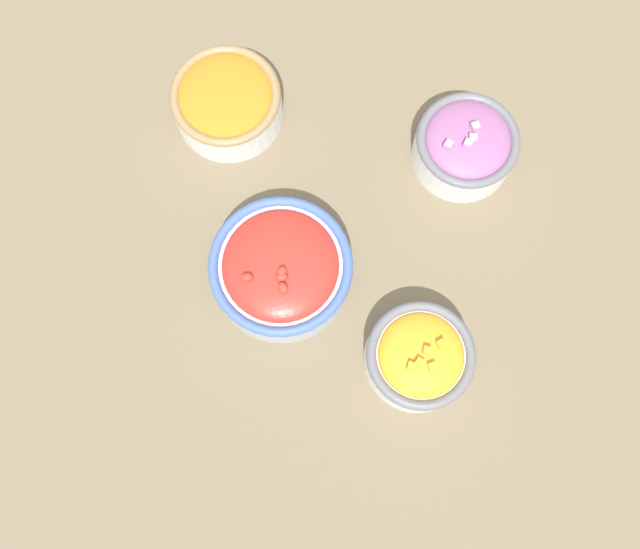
{
  "coord_description": "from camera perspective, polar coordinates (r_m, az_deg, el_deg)",
  "views": [
    {
      "loc": [
        0.2,
        0.03,
        0.86
      ],
      "look_at": [
        0.0,
        0.0,
        0.03
      ],
      "focal_mm": 40.0,
      "sensor_mm": 36.0,
      "label": 1
    }
  ],
  "objects": [
    {
      "name": "bowl_cherry_tomatoes",
      "position": [
        0.85,
        -3.1,
        0.67
      ],
      "size": [
        0.17,
        0.17,
        0.07
      ],
      "color": "#B2C1CC",
      "rests_on": "ground_plane"
    },
    {
      "name": "bowl_carrots",
      "position": [
        0.93,
        -7.46,
        13.57
      ],
      "size": [
        0.14,
        0.14,
        0.06
      ],
      "color": "white",
      "rests_on": "ground_plane"
    },
    {
      "name": "bowl_red_onion",
      "position": [
        0.92,
        11.58,
        10.09
      ],
      "size": [
        0.13,
        0.13,
        0.07
      ],
      "color": "white",
      "rests_on": "ground_plane"
    },
    {
      "name": "bowl_squash",
      "position": [
        0.84,
        7.95,
        -6.52
      ],
      "size": [
        0.13,
        0.13,
        0.07
      ],
      "color": "white",
      "rests_on": "ground_plane"
    },
    {
      "name": "ground_plane",
      "position": [
        0.88,
        0.0,
        -0.46
      ],
      "size": [
        3.0,
        3.0,
        0.0
      ],
      "primitive_type": "plane",
      "color": "#75664C"
    }
  ]
}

